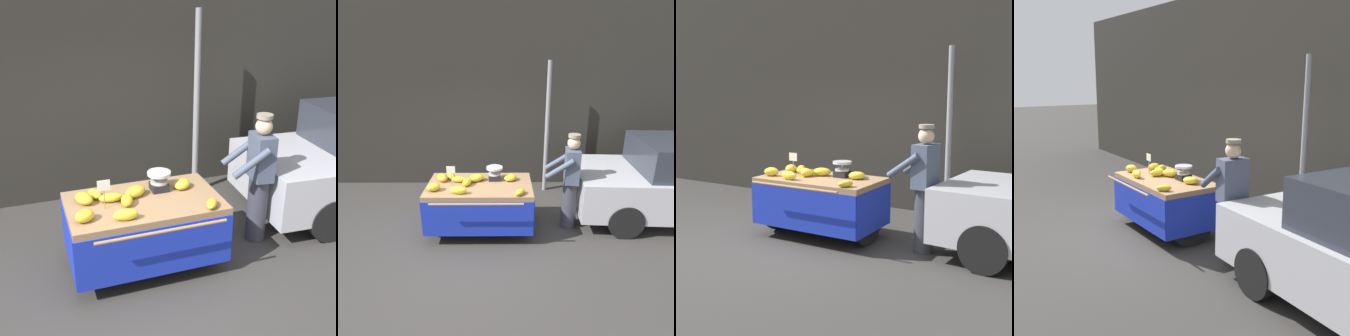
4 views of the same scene
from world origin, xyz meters
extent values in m
plane|color=#383533|center=(0.00, 0.00, 0.00)|extent=(60.00, 60.00, 0.00)
cube|color=#2D2B26|center=(0.00, 2.88, 2.11)|extent=(16.00, 0.24, 4.22)
cylinder|color=gray|center=(1.57, 2.34, 1.42)|extent=(0.09, 0.09, 2.83)
cube|color=#93704C|center=(0.23, 0.65, 0.85)|extent=(1.75, 1.02, 0.08)
cylinder|color=black|center=(-0.56, 0.65, 0.40)|extent=(0.05, 0.79, 0.79)
cylinder|color=#B7B7BC|center=(-0.59, 0.65, 0.40)|extent=(0.01, 0.14, 0.14)
cylinder|color=black|center=(1.03, 0.65, 0.40)|extent=(0.05, 0.79, 0.79)
cylinder|color=#B7B7BC|center=(1.06, 0.65, 0.40)|extent=(0.01, 0.14, 0.14)
cylinder|color=#4C4742|center=(0.23, 1.07, 0.40)|extent=(0.05, 0.05, 0.81)
cube|color=#192DB2|center=(0.23, 0.14, 0.51)|extent=(1.75, 0.02, 0.60)
cube|color=#192DB2|center=(0.23, 1.15, 0.51)|extent=(1.75, 0.02, 0.60)
cube|color=#192DB2|center=(-0.64, 0.65, 0.51)|extent=(0.02, 1.02, 0.60)
cube|color=#192DB2|center=(1.11, 0.65, 0.51)|extent=(0.02, 1.02, 0.60)
cylinder|color=#93704C|center=(0.23, -0.04, 0.87)|extent=(1.40, 0.04, 0.04)
cube|color=black|center=(0.48, 0.84, 0.93)|extent=(0.20, 0.20, 0.09)
cylinder|color=#B7B7BC|center=(0.48, 0.84, 1.03)|extent=(0.02, 0.02, 0.11)
cylinder|color=#B7B7BC|center=(0.48, 0.84, 1.11)|extent=(0.28, 0.28, 0.04)
cylinder|color=#B7B7BC|center=(0.48, 0.84, 1.00)|extent=(0.21, 0.21, 0.03)
cylinder|color=#997A51|center=(-0.22, 0.59, 1.00)|extent=(0.01, 0.01, 0.22)
cube|color=white|center=(-0.22, 0.59, 1.17)|extent=(0.14, 0.01, 0.12)
ellipsoid|color=gold|center=(0.03, 0.60, 0.95)|extent=(0.19, 0.26, 0.12)
ellipsoid|color=gold|center=(-0.13, 0.73, 0.94)|extent=(0.28, 0.14, 0.10)
ellipsoid|color=gold|center=(-0.48, 0.38, 0.95)|extent=(0.26, 0.24, 0.13)
ellipsoid|color=gold|center=(-0.42, 0.79, 0.95)|extent=(0.26, 0.30, 0.12)
ellipsoid|color=yellow|center=(0.75, 0.79, 0.95)|extent=(0.29, 0.28, 0.11)
ellipsoid|color=yellow|center=(-0.07, 0.27, 0.95)|extent=(0.27, 0.14, 0.12)
ellipsoid|color=gold|center=(0.89, 0.23, 0.93)|extent=(0.22, 0.25, 0.09)
ellipsoid|color=gold|center=(-0.28, 0.87, 0.94)|extent=(0.20, 0.24, 0.11)
ellipsoid|color=gold|center=(0.17, 0.77, 0.95)|extent=(0.32, 0.28, 0.12)
cylinder|color=#383842|center=(1.79, 0.76, 0.44)|extent=(0.26, 0.26, 0.88)
cube|color=#475166|center=(1.79, 0.76, 1.17)|extent=(0.27, 0.41, 0.58)
sphere|color=#DBB28E|center=(1.79, 0.76, 1.56)|extent=(0.21, 0.21, 0.21)
cylinder|color=gray|center=(1.79, 0.76, 1.69)|extent=(0.20, 0.20, 0.05)
cylinder|color=#475166|center=(1.56, 0.58, 1.18)|extent=(0.48, 0.15, 0.37)
cylinder|color=#475166|center=(1.61, 1.00, 1.18)|extent=(0.48, 0.15, 0.37)
cylinder|color=black|center=(2.68, 0.41, 0.30)|extent=(0.61, 0.21, 0.60)
cylinder|color=black|center=(2.77, 1.97, 0.30)|extent=(0.61, 0.21, 0.60)
camera|label=1|loc=(-0.98, -3.66, 3.19)|focal=47.22mm
camera|label=2|loc=(0.64, -3.86, 2.88)|focal=31.35mm
camera|label=3|loc=(4.01, -5.08, 2.17)|focal=51.07mm
camera|label=4|loc=(6.10, -2.78, 2.53)|focal=46.12mm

